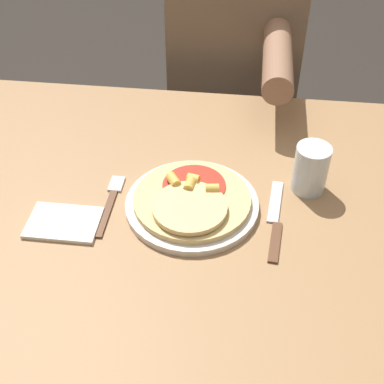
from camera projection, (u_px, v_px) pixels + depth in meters
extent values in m
cube|color=#9E754C|center=(210.00, 218.00, 1.05)|extent=(1.24, 0.88, 0.03)
cylinder|color=#9E754C|center=(36.00, 205.00, 1.63)|extent=(0.06, 0.06, 0.73)
cylinder|color=silver|center=(192.00, 205.00, 1.04)|extent=(0.26, 0.26, 0.01)
cylinder|color=#DBBC7A|center=(192.00, 200.00, 1.03)|extent=(0.23, 0.23, 0.01)
cylinder|color=#B22D1E|center=(194.00, 185.00, 1.05)|extent=(0.13, 0.13, 0.00)
cylinder|color=#E8C881|center=(190.00, 207.00, 1.00)|extent=(0.14, 0.14, 0.01)
cylinder|color=gold|center=(173.00, 180.00, 1.05)|extent=(0.03, 0.04, 0.02)
cylinder|color=gold|center=(190.00, 185.00, 1.04)|extent=(0.02, 0.03, 0.02)
cylinder|color=gold|center=(193.00, 179.00, 1.05)|extent=(0.03, 0.03, 0.02)
cylinder|color=gold|center=(211.00, 189.00, 1.03)|extent=(0.03, 0.02, 0.02)
cube|color=brown|center=(106.00, 213.00, 1.03)|extent=(0.01, 0.13, 0.00)
cube|color=silver|center=(116.00, 184.00, 1.10)|extent=(0.03, 0.05, 0.00)
cube|color=brown|center=(275.00, 242.00, 0.97)|extent=(0.03, 0.10, 0.00)
cube|color=silver|center=(275.00, 202.00, 1.06)|extent=(0.03, 0.12, 0.00)
cylinder|color=silver|center=(311.00, 169.00, 1.06)|extent=(0.07, 0.07, 0.10)
cube|color=silver|center=(64.00, 223.00, 1.01)|extent=(0.14, 0.09, 0.01)
cylinder|color=#2D2D38|center=(204.00, 184.00, 1.89)|extent=(0.11, 0.11, 0.49)
cylinder|color=#2D2D38|center=(250.00, 187.00, 1.87)|extent=(0.11, 0.11, 0.49)
cube|color=#75604C|center=(235.00, 53.00, 1.54)|extent=(0.37, 0.22, 0.53)
cylinder|color=#8E664C|center=(278.00, 59.00, 1.26)|extent=(0.07, 0.30, 0.07)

